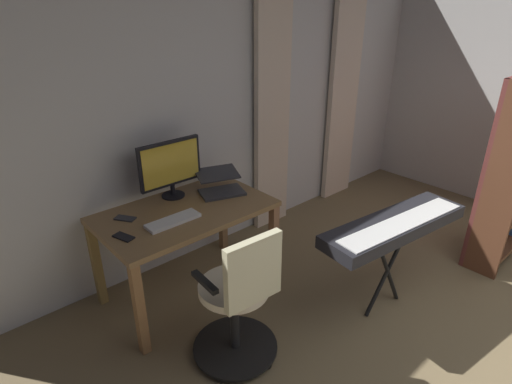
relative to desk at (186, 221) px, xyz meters
name	(u,v)px	position (x,y,z in m)	size (l,w,h in m)	color
back_room_partition	(236,101)	(-0.93, -0.53, 0.67)	(5.11, 0.10, 2.62)	silver
curtain_left_panel	(343,92)	(-2.36, -0.42, 0.57)	(0.45, 0.06, 2.42)	beige
curtain_right_panel	(272,108)	(-1.28, -0.42, 0.57)	(0.41, 0.06, 2.42)	beige
desk	(186,221)	(0.00, 0.00, 0.00)	(1.26, 0.75, 0.73)	olive
office_chair	(239,302)	(0.15, 0.79, -0.19)	(0.56, 0.56, 0.96)	black
computer_monitor	(170,166)	(-0.06, -0.26, 0.35)	(0.52, 0.18, 0.45)	black
computer_keyboard	(173,221)	(0.17, 0.11, 0.11)	(0.39, 0.13, 0.02)	white
laptop	(220,185)	(-0.39, -0.08, 0.15)	(0.43, 0.42, 0.16)	#333338
cell_phone_by_monitor	(124,237)	(0.52, 0.07, 0.10)	(0.07, 0.14, 0.01)	black
cell_phone_face_up	(125,218)	(0.40, -0.15, 0.10)	(0.07, 0.14, 0.01)	#333338
piano_keyboard	(395,227)	(-0.97, 1.14, 0.06)	(1.22, 0.46, 0.77)	black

